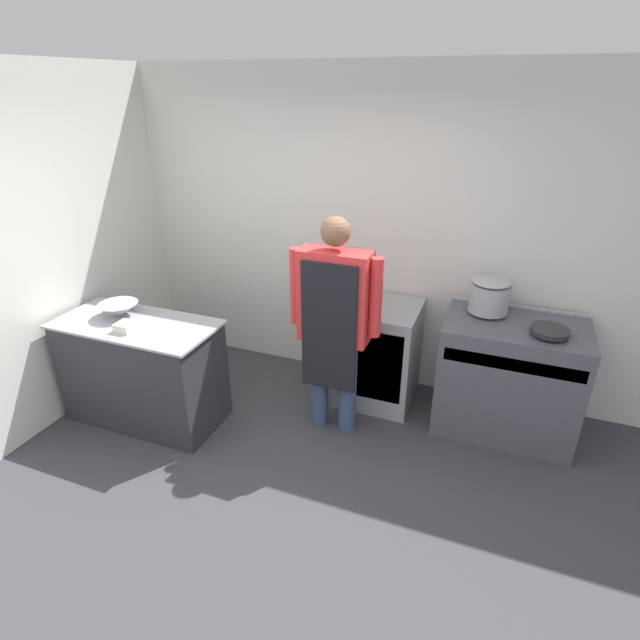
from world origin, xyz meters
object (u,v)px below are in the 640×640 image
mixing_bowl (119,310)px  stove (508,377)px  stock_pot (490,295)px  saute_pan (550,331)px  person_cook (334,315)px  plastic_tub (126,327)px  fridge_unit (379,353)px

mixing_bowl → stove: bearing=16.3°
stock_pot → saute_pan: size_ratio=1.11×
person_cook → mixing_bowl: size_ratio=5.60×
plastic_tub → stock_pot: stock_pot is taller
stove → fridge_unit: stove is taller
person_cook → plastic_tub: person_cook is taller
person_cook → stock_pot: person_cook is taller
mixing_bowl → saute_pan: bearing=13.4°
person_cook → stock_pot: size_ratio=5.83×
mixing_bowl → saute_pan: size_ratio=1.16×
saute_pan → stove: bearing=151.0°
person_cook → mixing_bowl: 1.70m
stock_pot → plastic_tub: bearing=-155.0°
plastic_tub → stock_pot: 2.74m
fridge_unit → stock_pot: 1.04m
fridge_unit → stock_pot: size_ratio=2.97×
fridge_unit → plastic_tub: plastic_tub is taller
stove → saute_pan: saute_pan is taller
stove → mixing_bowl: 3.09m
plastic_tub → saute_pan: (2.92, 0.93, 0.06)m
mixing_bowl → person_cook: bearing=12.6°
stock_pot → stove: bearing=-26.7°
person_cook → plastic_tub: bearing=-159.0°
stove → fridge_unit: (-1.05, 0.05, -0.02)m
person_cook → stove: bearing=21.0°
fridge_unit → plastic_tub: 2.04m
plastic_tub → stock_pot: size_ratio=0.44×
stove → saute_pan: 0.55m
stove → person_cook: person_cook is taller
mixing_bowl → saute_pan: (3.14, 0.74, 0.04)m
stove → mixing_bowl: bearing=-163.7°
person_cook → plastic_tub: 1.55m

